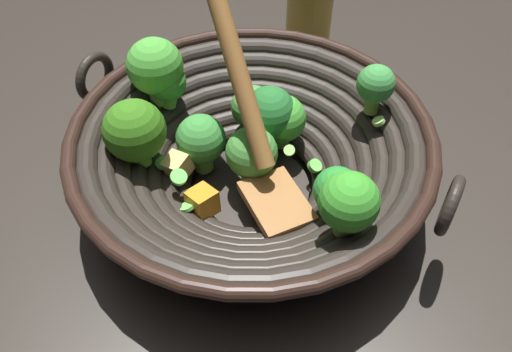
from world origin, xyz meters
TOP-DOWN VIEW (x-y plane):
  - ground_plane at (0.00, 0.00)m, footprint 4.00×4.00m
  - wok at (0.00, -0.00)m, footprint 0.37×0.35m

SIDE VIEW (x-z plane):
  - ground_plane at x=0.00m, z-range 0.00..0.00m
  - wok at x=0.00m, z-range -0.06..0.18m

